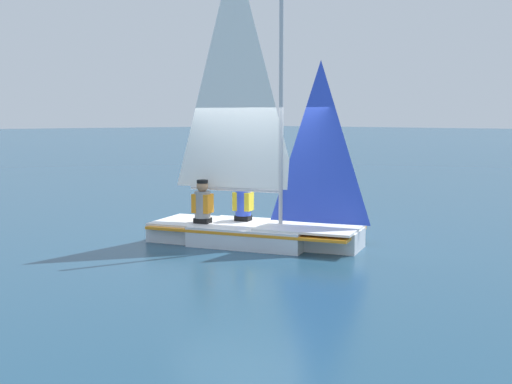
% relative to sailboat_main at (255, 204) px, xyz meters
% --- Properties ---
extents(ground_plane, '(260.00, 260.00, 0.00)m').
position_rel_sailboat_main_xyz_m(ground_plane, '(-0.01, -0.01, -0.74)').
color(ground_plane, navy).
extents(sailboat_main, '(4.11, 3.04, 5.52)m').
position_rel_sailboat_main_xyz_m(sailboat_main, '(0.00, 0.00, 0.00)').
color(sailboat_main, silver).
rests_on(sailboat_main, ground_plane).
extents(sailor_helm, '(0.42, 0.40, 1.16)m').
position_rel_sailboat_main_xyz_m(sailor_helm, '(0.47, -0.12, -0.12)').
color(sailor_helm, black).
rests_on(sailor_helm, ground_plane).
extents(sailor_crew, '(0.42, 0.40, 1.16)m').
position_rel_sailboat_main_xyz_m(sailor_crew, '(0.77, 0.63, -0.10)').
color(sailor_crew, black).
rests_on(sailor_crew, ground_plane).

